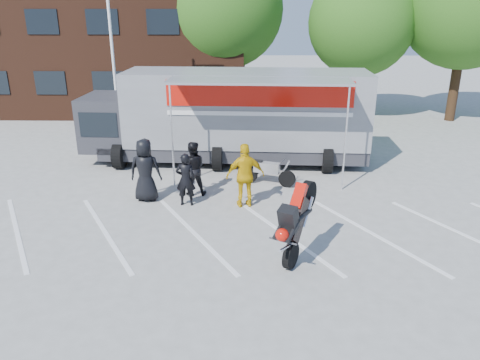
{
  "coord_description": "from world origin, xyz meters",
  "views": [
    {
      "loc": [
        -0.77,
        -10.24,
        5.69
      ],
      "look_at": [
        -0.97,
        1.59,
        1.3
      ],
      "focal_mm": 35.0,
      "sensor_mm": 36.0,
      "label": 1
    }
  ],
  "objects_px": {
    "tree_mid": "(362,22)",
    "spectator_hivis": "(245,176)",
    "tree_right": "(468,3)",
    "stunt_bike_rider": "(302,255)",
    "spectator_leather_a": "(145,170)",
    "flagpole": "(116,23)",
    "transporter_truck": "(234,162)",
    "spectator_leather_b": "(186,179)",
    "parked_motorcycle": "(268,184)",
    "spectator_leather_c": "(192,169)",
    "tree_left": "(225,9)"
  },
  "relations": [
    {
      "from": "transporter_truck",
      "to": "spectator_leather_c",
      "type": "relative_size",
      "value": 6.24
    },
    {
      "from": "tree_right",
      "to": "spectator_leather_c",
      "type": "bearing_deg",
      "value": -139.35
    },
    {
      "from": "flagpole",
      "to": "spectator_leather_c",
      "type": "xyz_separation_m",
      "value": [
        3.72,
        -6.25,
        -4.18
      ]
    },
    {
      "from": "flagpole",
      "to": "stunt_bike_rider",
      "type": "height_order",
      "value": "flagpole"
    },
    {
      "from": "tree_left",
      "to": "spectator_leather_c",
      "type": "xyz_separation_m",
      "value": [
        -0.52,
        -12.25,
        -4.69
      ]
    },
    {
      "from": "flagpole",
      "to": "transporter_truck",
      "type": "bearing_deg",
      "value": -29.97
    },
    {
      "from": "stunt_bike_rider",
      "to": "parked_motorcycle",
      "type": "bearing_deg",
      "value": 126.64
    },
    {
      "from": "spectator_leather_a",
      "to": "spectator_leather_c",
      "type": "bearing_deg",
      "value": -159.37
    },
    {
      "from": "transporter_truck",
      "to": "spectator_leather_b",
      "type": "height_order",
      "value": "transporter_truck"
    },
    {
      "from": "tree_left",
      "to": "spectator_hivis",
      "type": "relative_size",
      "value": 4.41
    },
    {
      "from": "flagpole",
      "to": "spectator_leather_a",
      "type": "relative_size",
      "value": 4.05
    },
    {
      "from": "transporter_truck",
      "to": "spectator_hivis",
      "type": "xyz_separation_m",
      "value": [
        0.49,
        -4.33,
        0.98
      ]
    },
    {
      "from": "parked_motorcycle",
      "to": "spectator_leather_b",
      "type": "xyz_separation_m",
      "value": [
        -2.55,
        -1.76,
        0.82
      ]
    },
    {
      "from": "flagpole",
      "to": "spectator_hivis",
      "type": "distance_m",
      "value": 9.86
    },
    {
      "from": "tree_left",
      "to": "spectator_leather_c",
      "type": "distance_m",
      "value": 13.13
    },
    {
      "from": "tree_left",
      "to": "spectator_hivis",
      "type": "distance_m",
      "value": 13.99
    },
    {
      "from": "tree_left",
      "to": "spectator_leather_a",
      "type": "distance_m",
      "value": 13.68
    },
    {
      "from": "stunt_bike_rider",
      "to": "spectator_hivis",
      "type": "relative_size",
      "value": 1.08
    },
    {
      "from": "tree_right",
      "to": "parked_motorcycle",
      "type": "xyz_separation_m",
      "value": [
        -10.08,
        -9.83,
        -5.88
      ]
    },
    {
      "from": "stunt_bike_rider",
      "to": "tree_right",
      "type": "bearing_deg",
      "value": 86.26
    },
    {
      "from": "tree_left",
      "to": "spectator_leather_c",
      "type": "bearing_deg",
      "value": -92.43
    },
    {
      "from": "spectator_leather_b",
      "to": "spectator_leather_c",
      "type": "relative_size",
      "value": 0.93
    },
    {
      "from": "stunt_bike_rider",
      "to": "spectator_leather_a",
      "type": "xyz_separation_m",
      "value": [
        -4.48,
        3.42,
        0.99
      ]
    },
    {
      "from": "flagpole",
      "to": "spectator_leather_c",
      "type": "bearing_deg",
      "value": -59.21
    },
    {
      "from": "spectator_hivis",
      "to": "tree_right",
      "type": "bearing_deg",
      "value": -143.07
    },
    {
      "from": "spectator_leather_c",
      "to": "tree_mid",
      "type": "bearing_deg",
      "value": -132.09
    },
    {
      "from": "spectator_leather_c",
      "to": "tree_left",
      "type": "bearing_deg",
      "value": -100.77
    },
    {
      "from": "flagpole",
      "to": "stunt_bike_rider",
      "type": "xyz_separation_m",
      "value": [
        6.81,
        -10.17,
        -5.05
      ]
    },
    {
      "from": "spectator_leather_a",
      "to": "transporter_truck",
      "type": "bearing_deg",
      "value": -122.5
    },
    {
      "from": "tree_mid",
      "to": "spectator_leather_a",
      "type": "relative_size",
      "value": 3.89
    },
    {
      "from": "parked_motorcycle",
      "to": "spectator_leather_c",
      "type": "height_order",
      "value": "spectator_leather_c"
    },
    {
      "from": "stunt_bike_rider",
      "to": "spectator_leather_c",
      "type": "relative_size",
      "value": 1.2
    },
    {
      "from": "flagpole",
      "to": "spectator_leather_b",
      "type": "bearing_deg",
      "value": -63.02
    },
    {
      "from": "stunt_bike_rider",
      "to": "spectator_leather_b",
      "type": "bearing_deg",
      "value": 165.2
    },
    {
      "from": "tree_mid",
      "to": "transporter_truck",
      "type": "relative_size",
      "value": 0.7
    },
    {
      "from": "stunt_bike_rider",
      "to": "spectator_leather_b",
      "type": "height_order",
      "value": "spectator_leather_b"
    },
    {
      "from": "spectator_leather_a",
      "to": "spectator_leather_c",
      "type": "xyz_separation_m",
      "value": [
        1.39,
        0.5,
        -0.11
      ]
    },
    {
      "from": "spectator_leather_b",
      "to": "flagpole",
      "type": "bearing_deg",
      "value": -61.81
    },
    {
      "from": "stunt_bike_rider",
      "to": "spectator_hivis",
      "type": "bearing_deg",
      "value": 144.1
    },
    {
      "from": "parked_motorcycle",
      "to": "spectator_hivis",
      "type": "bearing_deg",
      "value": 176.21
    },
    {
      "from": "stunt_bike_rider",
      "to": "spectator_hivis",
      "type": "xyz_separation_m",
      "value": [
        -1.41,
        3.0,
        0.98
      ]
    },
    {
      "from": "tree_left",
      "to": "spectator_leather_b",
      "type": "relative_size",
      "value": 5.28
    },
    {
      "from": "spectator_leather_b",
      "to": "tree_mid",
      "type": "bearing_deg",
      "value": -121.05
    },
    {
      "from": "tree_left",
      "to": "parked_motorcycle",
      "type": "xyz_separation_m",
      "value": [
        1.92,
        -11.33,
        -5.57
      ]
    },
    {
      "from": "stunt_bike_rider",
      "to": "spectator_leather_b",
      "type": "relative_size",
      "value": 1.29
    },
    {
      "from": "tree_left",
      "to": "spectator_hivis",
      "type": "bearing_deg",
      "value": -84.95
    },
    {
      "from": "tree_right",
      "to": "spectator_leather_c",
      "type": "distance_m",
      "value": 17.24
    },
    {
      "from": "transporter_truck",
      "to": "spectator_leather_c",
      "type": "bearing_deg",
      "value": -106.83
    },
    {
      "from": "tree_mid",
      "to": "spectator_hivis",
      "type": "distance_m",
      "value": 14.06
    },
    {
      "from": "spectator_leather_b",
      "to": "parked_motorcycle",
      "type": "bearing_deg",
      "value": -144.18
    }
  ]
}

